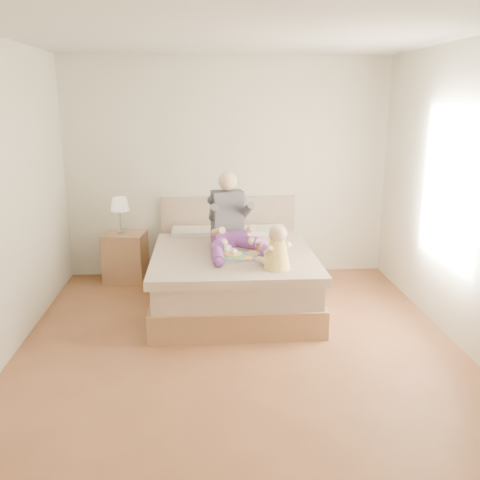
{
  "coord_description": "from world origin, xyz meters",
  "views": [
    {
      "loc": [
        -0.3,
        -4.56,
        2.18
      ],
      "look_at": [
        0.07,
        0.81,
        0.76
      ],
      "focal_mm": 40.0,
      "sensor_mm": 36.0,
      "label": 1
    }
  ],
  "objects": [
    {
      "name": "baby",
      "position": [
        0.38,
        0.3,
        0.79
      ],
      "size": [
        0.35,
        0.38,
        0.43
      ],
      "rotation": [
        0.0,
        0.0,
        0.59
      ],
      "color": "#F0CF4B",
      "rests_on": "bed"
    },
    {
      "name": "bed",
      "position": [
        0.0,
        1.08,
        0.32
      ],
      "size": [
        1.7,
        2.18,
        1.0
      ],
      "color": "#8A6140",
      "rests_on": "ground"
    },
    {
      "name": "adult",
      "position": [
        -0.01,
        1.08,
        0.86
      ],
      "size": [
        0.73,
        1.07,
        0.84
      ],
      "rotation": [
        0.0,
        0.0,
        0.2
      ],
      "color": "#75388D",
      "rests_on": "bed"
    },
    {
      "name": "lamp",
      "position": [
        -1.31,
        1.85,
        0.94
      ],
      "size": [
        0.22,
        0.22,
        0.45
      ],
      "color": "#AAADB1",
      "rests_on": "nightstand"
    },
    {
      "name": "nightstand",
      "position": [
        -1.28,
        1.88,
        0.3
      ],
      "size": [
        0.54,
        0.49,
        0.6
      ],
      "rotation": [
        0.0,
        0.0,
        -0.13
      ],
      "color": "#8A6140",
      "rests_on": "ground"
    },
    {
      "name": "tray",
      "position": [
        0.09,
        0.69,
        0.64
      ],
      "size": [
        0.51,
        0.42,
        0.14
      ],
      "rotation": [
        0.0,
        0.0,
        0.1
      ],
      "color": "#AAADB1",
      "rests_on": "bed"
    },
    {
      "name": "room",
      "position": [
        0.08,
        0.01,
        1.51
      ],
      "size": [
        4.02,
        4.22,
        2.71
      ],
      "color": "brown",
      "rests_on": "ground"
    }
  ]
}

